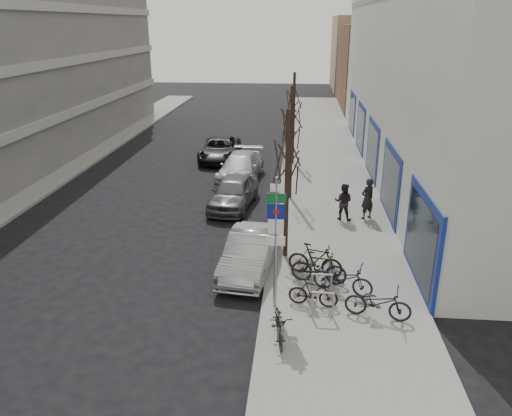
% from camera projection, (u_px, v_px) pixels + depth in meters
% --- Properties ---
extents(ground, '(120.00, 120.00, 0.00)m').
position_uv_depth(ground, '(197.00, 306.00, 15.31)').
color(ground, black).
rests_on(ground, ground).
extents(sidewalk_east, '(5.00, 70.00, 0.15)m').
position_uv_depth(sidewalk_east, '(329.00, 200.00, 24.24)').
color(sidewalk_east, slate).
rests_on(sidewalk_east, ground).
extents(sidewalk_west, '(3.00, 70.00, 0.15)m').
position_uv_depth(sidewalk_west, '(24.00, 191.00, 25.53)').
color(sidewalk_west, slate).
rests_on(sidewalk_west, ground).
extents(brick_building_far, '(12.00, 14.00, 8.00)m').
position_uv_depth(brick_building_far, '(401.00, 67.00, 50.17)').
color(brick_building_far, brown).
rests_on(brick_building_far, ground).
extents(tan_building_far, '(13.00, 12.00, 9.00)m').
position_uv_depth(tan_building_far, '(384.00, 53.00, 63.96)').
color(tan_building_far, '#937A5B').
rests_on(tan_building_far, ground).
extents(highway_sign_pole, '(0.55, 0.10, 4.20)m').
position_uv_depth(highway_sign_pole, '(276.00, 236.00, 14.24)').
color(highway_sign_pole, gray).
rests_on(highway_sign_pole, ground).
extents(bike_rack, '(0.66, 2.26, 0.83)m').
position_uv_depth(bike_rack, '(321.00, 283.00, 15.32)').
color(bike_rack, gray).
rests_on(bike_rack, sidewalk_east).
extents(tree_near, '(1.80, 1.80, 5.50)m').
position_uv_depth(tree_near, '(288.00, 150.00, 16.93)').
color(tree_near, black).
rests_on(tree_near, ground).
extents(tree_mid, '(1.80, 1.80, 5.50)m').
position_uv_depth(tree_mid, '(292.00, 116.00, 22.99)').
color(tree_mid, black).
rests_on(tree_mid, ground).
extents(tree_far, '(1.80, 1.80, 5.50)m').
position_uv_depth(tree_far, '(294.00, 97.00, 29.06)').
color(tree_far, black).
rests_on(tree_far, ground).
extents(meter_front, '(0.10, 0.08, 1.27)m').
position_uv_depth(meter_front, '(272.00, 241.00, 17.61)').
color(meter_front, gray).
rests_on(meter_front, sidewalk_east).
extents(meter_mid, '(0.10, 0.08, 1.27)m').
position_uv_depth(meter_mid, '(279.00, 192.00, 22.74)').
color(meter_mid, gray).
rests_on(meter_mid, sidewalk_east).
extents(meter_back, '(0.10, 0.08, 1.27)m').
position_uv_depth(meter_back, '(284.00, 161.00, 27.88)').
color(meter_back, gray).
rests_on(meter_back, sidewalk_east).
extents(bike_near_left, '(0.72, 1.74, 1.03)m').
position_uv_depth(bike_near_left, '(280.00, 322.00, 13.33)').
color(bike_near_left, black).
rests_on(bike_near_left, sidewalk_east).
extents(bike_near_right, '(1.56, 0.67, 0.92)m').
position_uv_depth(bike_near_right, '(313.00, 292.00, 14.89)').
color(bike_near_right, black).
rests_on(bike_near_right, sidewalk_east).
extents(bike_mid_curb, '(2.02, 1.22, 1.18)m').
position_uv_depth(bike_mid_curb, '(343.00, 276.00, 15.59)').
color(bike_mid_curb, black).
rests_on(bike_mid_curb, sidewalk_east).
extents(bike_mid_inner, '(1.92, 0.89, 1.13)m').
position_uv_depth(bike_mid_inner, '(319.00, 267.00, 16.19)').
color(bike_mid_inner, black).
rests_on(bike_mid_inner, sidewalk_east).
extents(bike_far_curb, '(1.97, 0.97, 1.16)m').
position_uv_depth(bike_far_curb, '(378.00, 300.00, 14.25)').
color(bike_far_curb, black).
rests_on(bike_far_curb, sidewalk_east).
extents(bike_far_inner, '(1.98, 1.09, 1.15)m').
position_uv_depth(bike_far_inner, '(315.00, 260.00, 16.67)').
color(bike_far_inner, black).
rests_on(bike_far_inner, sidewalk_east).
extents(parked_car_front, '(1.95, 4.40, 1.40)m').
position_uv_depth(parked_car_front, '(250.00, 252.00, 17.26)').
color(parked_car_front, '#A0A0A5').
rests_on(parked_car_front, ground).
extents(parked_car_mid, '(2.26, 4.54, 1.49)m').
position_uv_depth(parked_car_mid, '(234.00, 192.00, 23.31)').
color(parked_car_mid, '#55555B').
rests_on(parked_car_mid, ground).
extents(parked_car_back, '(2.49, 5.11, 1.43)m').
position_uv_depth(parked_car_back, '(240.00, 167.00, 27.36)').
color(parked_car_back, '#B3B4B9').
rests_on(parked_car_back, ground).
extents(lane_car, '(2.44, 5.06, 1.39)m').
position_uv_depth(lane_car, '(220.00, 149.00, 31.37)').
color(lane_car, black).
rests_on(lane_car, ground).
extents(pedestrian_near, '(0.79, 0.73, 1.82)m').
position_uv_depth(pedestrian_near, '(367.00, 199.00, 21.45)').
color(pedestrian_near, black).
rests_on(pedestrian_near, sidewalk_east).
extents(pedestrian_far, '(0.69, 0.56, 1.64)m').
position_uv_depth(pedestrian_far, '(343.00, 201.00, 21.37)').
color(pedestrian_far, black).
rests_on(pedestrian_far, sidewalk_east).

